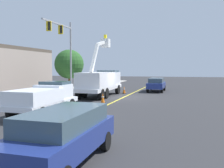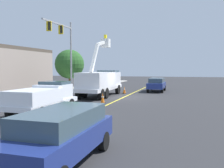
{
  "view_description": "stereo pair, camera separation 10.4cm",
  "coord_description": "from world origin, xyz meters",
  "px_view_note": "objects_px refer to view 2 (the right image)",
  "views": [
    {
      "loc": [
        -24.77,
        -4.84,
        2.99
      ],
      "look_at": [
        -1.21,
        0.96,
        1.4
      ],
      "focal_mm": 40.0,
      "sensor_mm": 36.0,
      "label": 1
    },
    {
      "loc": [
        -24.74,
        -4.94,
        2.99
      ],
      "look_at": [
        -1.21,
        0.96,
        1.4
      ],
      "focal_mm": 40.0,
      "sensor_mm": 36.0,
      "label": 2
    }
  ],
  "objects_px": {
    "utility_bucket_truck": "(101,81)",
    "trailing_sedan": "(61,133)",
    "traffic_cone_mid_rear": "(124,90)",
    "traffic_signal_mast": "(64,43)",
    "traffic_cone_leading": "(56,115)",
    "service_pickup_truck": "(43,97)",
    "traffic_cone_mid_front": "(103,98)",
    "passing_minivan": "(157,84)"
  },
  "relations": [
    {
      "from": "utility_bucket_truck",
      "to": "traffic_cone_mid_front",
      "type": "distance_m",
      "value": 5.33
    },
    {
      "from": "service_pickup_truck",
      "to": "traffic_cone_mid_rear",
      "type": "xyz_separation_m",
      "value": [
        14.09,
        -2.44,
        -0.71
      ]
    },
    {
      "from": "traffic_cone_leading",
      "to": "traffic_signal_mast",
      "type": "relative_size",
      "value": 0.08
    },
    {
      "from": "traffic_cone_mid_front",
      "to": "traffic_cone_leading",
      "type": "bearing_deg",
      "value": 176.53
    },
    {
      "from": "utility_bucket_truck",
      "to": "service_pickup_truck",
      "type": "xyz_separation_m",
      "value": [
        -10.84,
        0.55,
        -0.48
      ]
    },
    {
      "from": "utility_bucket_truck",
      "to": "traffic_cone_mid_rear",
      "type": "distance_m",
      "value": 3.95
    },
    {
      "from": "passing_minivan",
      "to": "traffic_cone_mid_rear",
      "type": "bearing_deg",
      "value": 134.64
    },
    {
      "from": "traffic_signal_mast",
      "to": "traffic_cone_mid_rear",
      "type": "bearing_deg",
      "value": -79.58
    },
    {
      "from": "traffic_cone_mid_front",
      "to": "passing_minivan",
      "type": "bearing_deg",
      "value": -17.68
    },
    {
      "from": "utility_bucket_truck",
      "to": "traffic_cone_mid_rear",
      "type": "xyz_separation_m",
      "value": [
        3.25,
        -1.89,
        -1.19
      ]
    },
    {
      "from": "service_pickup_truck",
      "to": "trailing_sedan",
      "type": "xyz_separation_m",
      "value": [
        -7.16,
        -4.66,
        -0.15
      ]
    },
    {
      "from": "passing_minivan",
      "to": "trailing_sedan",
      "type": "distance_m",
      "value": 24.71
    },
    {
      "from": "passing_minivan",
      "to": "traffic_cone_mid_front",
      "type": "bearing_deg",
      "value": 162.32
    },
    {
      "from": "utility_bucket_truck",
      "to": "traffic_cone_leading",
      "type": "height_order",
      "value": "utility_bucket_truck"
    },
    {
      "from": "traffic_cone_leading",
      "to": "traffic_signal_mast",
      "type": "distance_m",
      "value": 16.69
    },
    {
      "from": "trailing_sedan",
      "to": "traffic_cone_mid_front",
      "type": "bearing_deg",
      "value": 10.64
    },
    {
      "from": "service_pickup_truck",
      "to": "traffic_cone_mid_front",
      "type": "height_order",
      "value": "service_pickup_truck"
    },
    {
      "from": "traffic_cone_mid_front",
      "to": "traffic_signal_mast",
      "type": "relative_size",
      "value": 0.1
    },
    {
      "from": "traffic_cone_leading",
      "to": "utility_bucket_truck",
      "type": "bearing_deg",
      "value": 5.48
    },
    {
      "from": "utility_bucket_truck",
      "to": "traffic_cone_mid_rear",
      "type": "relative_size",
      "value": 10.09
    },
    {
      "from": "traffic_cone_leading",
      "to": "traffic_cone_mid_rear",
      "type": "xyz_separation_m",
      "value": [
        15.76,
        -0.69,
        0.05
      ]
    },
    {
      "from": "trailing_sedan",
      "to": "traffic_cone_leading",
      "type": "xyz_separation_m",
      "value": [
        5.5,
        2.92,
        -0.62
      ]
    },
    {
      "from": "traffic_cone_mid_rear",
      "to": "service_pickup_truck",
      "type": "bearing_deg",
      "value": 170.18
    },
    {
      "from": "traffic_cone_leading",
      "to": "trailing_sedan",
      "type": "bearing_deg",
      "value": -152.05
    },
    {
      "from": "trailing_sedan",
      "to": "traffic_signal_mast",
      "type": "height_order",
      "value": "traffic_signal_mast"
    },
    {
      "from": "trailing_sedan",
      "to": "traffic_signal_mast",
      "type": "distance_m",
      "value": 22.5
    },
    {
      "from": "traffic_cone_mid_rear",
      "to": "traffic_cone_leading",
      "type": "bearing_deg",
      "value": 177.49
    },
    {
      "from": "utility_bucket_truck",
      "to": "traffic_cone_leading",
      "type": "distance_m",
      "value": 12.62
    },
    {
      "from": "traffic_cone_mid_rear",
      "to": "traffic_signal_mast",
      "type": "height_order",
      "value": "traffic_signal_mast"
    },
    {
      "from": "service_pickup_truck",
      "to": "passing_minivan",
      "type": "distance_m",
      "value": 18.49
    },
    {
      "from": "service_pickup_truck",
      "to": "passing_minivan",
      "type": "xyz_separation_m",
      "value": [
        17.52,
        -5.91,
        -0.15
      ]
    },
    {
      "from": "traffic_cone_mid_front",
      "to": "trailing_sedan",
      "type": "bearing_deg",
      "value": -169.36
    },
    {
      "from": "utility_bucket_truck",
      "to": "traffic_signal_mast",
      "type": "bearing_deg",
      "value": 68.23
    },
    {
      "from": "utility_bucket_truck",
      "to": "trailing_sedan",
      "type": "height_order",
      "value": "utility_bucket_truck"
    },
    {
      "from": "service_pickup_truck",
      "to": "traffic_cone_mid_front",
      "type": "distance_m",
      "value": 6.35
    },
    {
      "from": "utility_bucket_truck",
      "to": "traffic_cone_leading",
      "type": "bearing_deg",
      "value": -174.52
    },
    {
      "from": "utility_bucket_truck",
      "to": "trailing_sedan",
      "type": "xyz_separation_m",
      "value": [
        -18.0,
        -4.12,
        -0.63
      ]
    },
    {
      "from": "trailing_sedan",
      "to": "traffic_cone_leading",
      "type": "bearing_deg",
      "value": 27.95
    },
    {
      "from": "traffic_cone_mid_rear",
      "to": "trailing_sedan",
      "type": "bearing_deg",
      "value": -174.02
    },
    {
      "from": "trailing_sedan",
      "to": "traffic_cone_leading",
      "type": "relative_size",
      "value": 6.83
    },
    {
      "from": "passing_minivan",
      "to": "traffic_cone_mid_rear",
      "type": "height_order",
      "value": "passing_minivan"
    },
    {
      "from": "utility_bucket_truck",
      "to": "trailing_sedan",
      "type": "bearing_deg",
      "value": -167.12
    }
  ]
}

